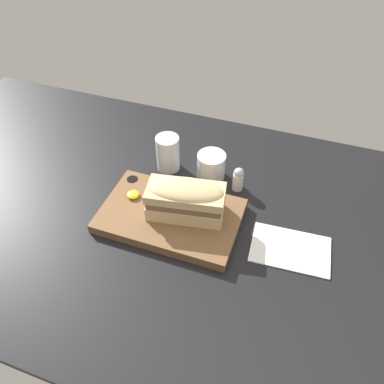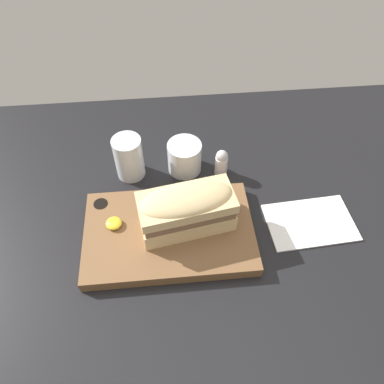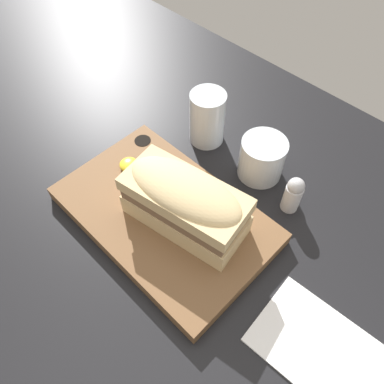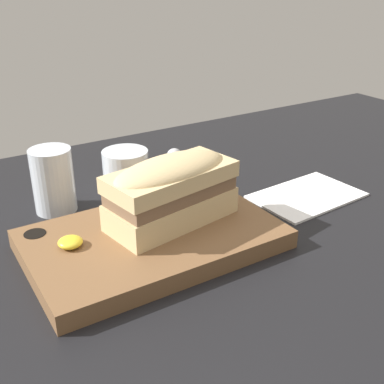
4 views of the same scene
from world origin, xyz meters
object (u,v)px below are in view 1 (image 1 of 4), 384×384
Objects in this scene: wine_glass at (211,167)px; salt_shaker at (238,179)px; sandwich at (187,199)px; water_glass at (168,155)px; serving_board at (170,216)px; napkin at (290,249)px.

wine_glass is 1.10× the size of salt_shaker.
sandwich reaches higher than water_glass.
water_glass is 1.32× the size of wine_glass.
serving_board is 4.80× the size of salt_shaker.
wine_glass reaches higher than salt_shaker.
serving_board is 3.29× the size of water_glass.
salt_shaker is at bearing 59.42° from sandwich.
napkin is at bearing -35.83° from wine_glass.
water_glass is 0.55× the size of napkin.
salt_shaker is at bearing -5.50° from water_glass.
wine_glass is at bearing 144.17° from napkin.
salt_shaker reaches higher than serving_board.
sandwich reaches higher than serving_board.
wine_glass is 0.42× the size of napkin.
water_glass reaches higher than wine_glass.
napkin is (25.96, -18.74, -3.23)cm from wine_glass.
wine_glass is at bearing 1.68° from water_glass.
water_glass reaches higher than salt_shaker.
water_glass is 43.30cm from napkin.
salt_shaker is (9.30, 15.73, -4.31)cm from sandwich.
sandwich is 2.75× the size of salt_shaker.
water_glass is (-12.24, 17.80, -3.39)cm from sandwich.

